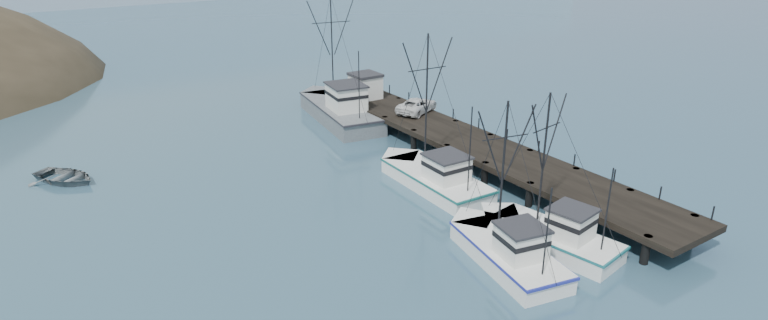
# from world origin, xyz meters

# --- Properties ---
(ground) EXTENTS (400.00, 400.00, 0.00)m
(ground) POSITION_xyz_m (0.00, 0.00, 0.00)
(ground) COLOR #2E4F66
(ground) RESTS_ON ground
(pier) EXTENTS (6.00, 44.00, 2.00)m
(pier) POSITION_xyz_m (14.00, 16.00, 1.69)
(pier) COLOR black
(pier) RESTS_ON ground
(trawler_near) EXTENTS (4.99, 10.69, 10.85)m
(trawler_near) POSITION_xyz_m (8.02, 1.00, 0.82)
(trawler_near) COLOR white
(trawler_near) RESTS_ON ground
(trawler_mid) EXTENTS (5.35, 10.96, 10.83)m
(trawler_mid) POSITION_xyz_m (4.15, 1.14, 0.82)
(trawler_mid) COLOR white
(trawler_mid) RESTS_ON ground
(trawler_far) EXTENTS (4.39, 12.67, 12.78)m
(trawler_far) POSITION_xyz_m (7.67, 13.20, 0.82)
(trawler_far) COLOR white
(trawler_far) RESTS_ON ground
(work_vessel) EXTENTS (6.96, 16.63, 13.70)m
(work_vessel) POSITION_xyz_m (10.12, 33.18, 1.23)
(work_vessel) COLOR slate
(work_vessel) RESTS_ON ground
(pier_shed) EXTENTS (3.00, 3.20, 2.80)m
(pier_shed) POSITION_xyz_m (13.58, 33.16, 3.42)
(pier_shed) COLOR silver
(pier_shed) RESTS_ON pier
(pickup_truck) EXTENTS (6.01, 4.57, 1.52)m
(pickup_truck) POSITION_xyz_m (15.08, 25.45, 2.76)
(pickup_truck) COLOR silver
(pickup_truck) RESTS_ON pier
(motorboat) EXTENTS (6.71, 7.13, 1.20)m
(motorboat) POSITION_xyz_m (-17.68, 31.11, 0.00)
(motorboat) COLOR slate
(motorboat) RESTS_ON ground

